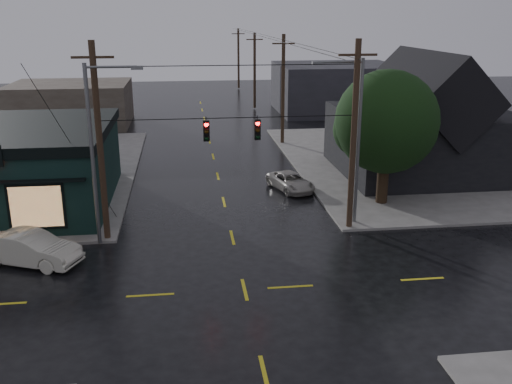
{
  "coord_description": "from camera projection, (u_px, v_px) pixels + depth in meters",
  "views": [
    {
      "loc": [
        -2.33,
        -21.97,
        11.34
      ],
      "look_at": [
        1.01,
        3.97,
        3.13
      ],
      "focal_mm": 40.0,
      "sensor_mm": 36.0,
      "label": 1
    }
  ],
  "objects": [
    {
      "name": "ne_building",
      "position": [
        425.0,
        113.0,
        41.05
      ],
      "size": [
        12.6,
        11.6,
        8.75
      ],
      "color": "black",
      "rests_on": "ground"
    },
    {
      "name": "bg_building_west",
      "position": [
        71.0,
        104.0,
        59.96
      ],
      "size": [
        12.0,
        10.0,
        4.4
      ],
      "primitive_type": "cube",
      "color": "#3D332C",
      "rests_on": "ground"
    },
    {
      "name": "sidewalk_ne",
      "position": [
        465.0,
        160.0,
        45.81
      ],
      "size": [
        28.0,
        28.0,
        0.15
      ],
      "primitive_type": "cube",
      "color": "#62615C",
      "rests_on": "ground"
    },
    {
      "name": "bg_building_east",
      "position": [
        336.0,
        88.0,
        68.16
      ],
      "size": [
        14.0,
        12.0,
        5.6
      ],
      "primitive_type": "cube",
      "color": "#25262B",
      "rests_on": "ground"
    },
    {
      "name": "ground_plane",
      "position": [
        245.0,
        290.0,
        24.48
      ],
      "size": [
        160.0,
        160.0,
        0.0
      ],
      "primitive_type": "plane",
      "color": "black"
    },
    {
      "name": "suv_silver",
      "position": [
        291.0,
        182.0,
        38.12
      ],
      "size": [
        3.1,
        4.58,
        1.16
      ],
      "primitive_type": "imported",
      "rotation": [
        0.0,
        0.0,
        0.31
      ],
      "color": "#A49E97",
      "rests_on": "ground"
    },
    {
      "name": "utility_pole_nw",
      "position": [
        108.0,
        240.0,
        29.84
      ],
      "size": [
        2.0,
        0.32,
        10.15
      ],
      "primitive_type": null,
      "color": "black",
      "rests_on": "ground"
    },
    {
      "name": "utility_pole_far_b",
      "position": [
        255.0,
        109.0,
        70.69
      ],
      "size": [
        2.0,
        0.32,
        9.15
      ],
      "primitive_type": null,
      "color": "black",
      "rests_on": "ground"
    },
    {
      "name": "span_signal_assembly",
      "position": [
        232.0,
        130.0,
        28.93
      ],
      "size": [
        13.0,
        0.48,
        1.23
      ],
      "color": "black",
      "rests_on": "ground"
    },
    {
      "name": "utility_pole_far_a",
      "position": [
        282.0,
        144.0,
        51.76
      ],
      "size": [
        2.0,
        0.32,
        9.65
      ],
      "primitive_type": null,
      "color": "black",
      "rests_on": "ground"
    },
    {
      "name": "sedan_cream",
      "position": [
        30.0,
        249.0,
        26.73
      ],
      "size": [
        5.08,
        3.41,
        1.58
      ],
      "primitive_type": "imported",
      "rotation": [
        0.0,
        0.0,
        1.17
      ],
      "color": "beige",
      "rests_on": "ground"
    },
    {
      "name": "streetlight_nw",
      "position": [
        100.0,
        245.0,
        29.14
      ],
      "size": [
        5.4,
        0.3,
        9.15
      ],
      "primitive_type": null,
      "color": "slate",
      "rests_on": "ground"
    },
    {
      "name": "utility_pole_far_c",
      "position": [
        239.0,
        89.0,
        89.61
      ],
      "size": [
        2.0,
        0.32,
        9.15
      ],
      "primitive_type": null,
      "color": "black",
      "rests_on": "ground"
    },
    {
      "name": "utility_pole_ne",
      "position": [
        349.0,
        229.0,
        31.42
      ],
      "size": [
        2.0,
        0.32,
        10.15
      ],
      "primitive_type": null,
      "color": "black",
      "rests_on": "ground"
    },
    {
      "name": "corner_tree",
      "position": [
        387.0,
        122.0,
        33.85
      ],
      "size": [
        6.19,
        6.19,
        8.13
      ],
      "color": "black",
      "rests_on": "ground"
    },
    {
      "name": "streetlight_ne",
      "position": [
        354.0,
        224.0,
        32.14
      ],
      "size": [
        5.4,
        0.3,
        9.15
      ],
      "primitive_type": null,
      "color": "slate",
      "rests_on": "ground"
    }
  ]
}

